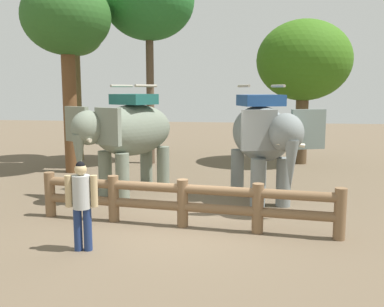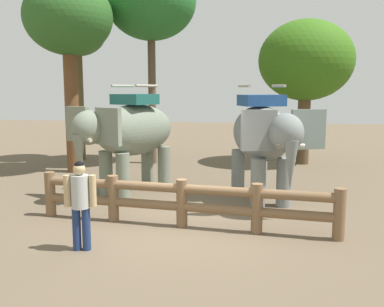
{
  "view_description": "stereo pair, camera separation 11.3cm",
  "coord_description": "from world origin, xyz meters",
  "px_view_note": "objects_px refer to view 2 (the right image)",
  "views": [
    {
      "loc": [
        1.48,
        -8.97,
        2.97
      ],
      "look_at": [
        0.0,
        1.46,
        1.4
      ],
      "focal_mm": 40.51,
      "sensor_mm": 36.0,
      "label": 1
    },
    {
      "loc": [
        1.59,
        -8.95,
        2.97
      ],
      "look_at": [
        0.0,
        1.46,
        1.4
      ],
      "focal_mm": 40.51,
      "sensor_mm": 36.0,
      "label": 2
    }
  ],
  "objects_px": {
    "log_fence": "(182,200)",
    "elephant_center": "(264,137)",
    "tree_deep_back": "(68,21)",
    "tree_back_center": "(306,61)",
    "tourist_woman_in_black": "(80,199)",
    "tree_far_right": "(78,35)",
    "elephant_near_left": "(129,133)",
    "tree_far_left": "(151,2)"
  },
  "relations": [
    {
      "from": "elephant_near_left",
      "to": "elephant_center",
      "type": "distance_m",
      "value": 3.79
    },
    {
      "from": "log_fence",
      "to": "elephant_center",
      "type": "xyz_separation_m",
      "value": [
        1.74,
        2.48,
        1.13
      ]
    },
    {
      "from": "elephant_near_left",
      "to": "tourist_woman_in_black",
      "type": "height_order",
      "value": "elephant_near_left"
    },
    {
      "from": "elephant_near_left",
      "to": "elephant_center",
      "type": "height_order",
      "value": "elephant_near_left"
    },
    {
      "from": "elephant_near_left",
      "to": "elephant_center",
      "type": "bearing_deg",
      "value": -6.18
    },
    {
      "from": "elephant_near_left",
      "to": "tree_far_right",
      "type": "bearing_deg",
      "value": 124.66
    },
    {
      "from": "elephant_center",
      "to": "tree_far_left",
      "type": "relative_size",
      "value": 0.47
    },
    {
      "from": "log_fence",
      "to": "tree_deep_back",
      "type": "height_order",
      "value": "tree_deep_back"
    },
    {
      "from": "elephant_center",
      "to": "tree_far_right",
      "type": "xyz_separation_m",
      "value": [
        -7.5,
        5.81,
        3.43
      ]
    },
    {
      "from": "tourist_woman_in_black",
      "to": "log_fence",
      "type": "bearing_deg",
      "value": 45.62
    },
    {
      "from": "tree_back_center",
      "to": "tree_deep_back",
      "type": "height_order",
      "value": "tree_deep_back"
    },
    {
      "from": "log_fence",
      "to": "elephant_center",
      "type": "bearing_deg",
      "value": 54.95
    },
    {
      "from": "elephant_center",
      "to": "tree_deep_back",
      "type": "bearing_deg",
      "value": 154.66
    },
    {
      "from": "tree_far_left",
      "to": "log_fence",
      "type": "bearing_deg",
      "value": -71.88
    },
    {
      "from": "tree_back_center",
      "to": "elephant_near_left",
      "type": "bearing_deg",
      "value": -133.04
    },
    {
      "from": "tree_far_left",
      "to": "tree_far_right",
      "type": "height_order",
      "value": "tree_far_left"
    },
    {
      "from": "tree_back_center",
      "to": "tree_far_left",
      "type": "bearing_deg",
      "value": -172.52
    },
    {
      "from": "log_fence",
      "to": "tree_deep_back",
      "type": "relative_size",
      "value": 0.99
    },
    {
      "from": "tourist_woman_in_black",
      "to": "tree_back_center",
      "type": "distance_m",
      "value": 11.86
    },
    {
      "from": "log_fence",
      "to": "elephant_near_left",
      "type": "height_order",
      "value": "elephant_near_left"
    },
    {
      "from": "tree_back_center",
      "to": "tree_deep_back",
      "type": "bearing_deg",
      "value": -160.09
    },
    {
      "from": "tree_far_left",
      "to": "elephant_center",
      "type": "bearing_deg",
      "value": -51.38
    },
    {
      "from": "elephant_near_left",
      "to": "tourist_woman_in_black",
      "type": "relative_size",
      "value": 2.15
    },
    {
      "from": "log_fence",
      "to": "tree_deep_back",
      "type": "xyz_separation_m",
      "value": [
        -4.97,
        5.66,
        4.7
      ]
    },
    {
      "from": "elephant_center",
      "to": "log_fence",
      "type": "bearing_deg",
      "value": -125.05
    },
    {
      "from": "tree_deep_back",
      "to": "elephant_near_left",
      "type": "bearing_deg",
      "value": -43.28
    },
    {
      "from": "elephant_center",
      "to": "tourist_woman_in_black",
      "type": "xyz_separation_m",
      "value": [
        -3.34,
        -4.12,
        -0.76
      ]
    },
    {
      "from": "log_fence",
      "to": "tree_far_left",
      "type": "xyz_separation_m",
      "value": [
        -2.59,
        7.9,
        5.67
      ]
    },
    {
      "from": "elephant_center",
      "to": "tree_far_right",
      "type": "bearing_deg",
      "value": 142.24
    },
    {
      "from": "log_fence",
      "to": "tree_back_center",
      "type": "bearing_deg",
      "value": 68.72
    },
    {
      "from": "tree_far_right",
      "to": "log_fence",
      "type": "bearing_deg",
      "value": -55.22
    },
    {
      "from": "elephant_center",
      "to": "tree_back_center",
      "type": "height_order",
      "value": "tree_back_center"
    },
    {
      "from": "tree_far_right",
      "to": "tree_far_left",
      "type": "bearing_deg",
      "value": -7.09
    },
    {
      "from": "tourist_woman_in_black",
      "to": "tree_back_center",
      "type": "relative_size",
      "value": 0.3
    },
    {
      "from": "tree_back_center",
      "to": "tree_far_right",
      "type": "bearing_deg",
      "value": -177.57
    },
    {
      "from": "tourist_woman_in_black",
      "to": "tree_far_right",
      "type": "height_order",
      "value": "tree_far_right"
    },
    {
      "from": "log_fence",
      "to": "elephant_near_left",
      "type": "relative_size",
      "value": 1.85
    },
    {
      "from": "tourist_woman_in_black",
      "to": "tree_deep_back",
      "type": "distance_m",
      "value": 9.13
    },
    {
      "from": "tree_deep_back",
      "to": "tree_back_center",
      "type": "bearing_deg",
      "value": 19.91
    },
    {
      "from": "log_fence",
      "to": "tree_far_right",
      "type": "bearing_deg",
      "value": 124.78
    },
    {
      "from": "tree_back_center",
      "to": "log_fence",
      "type": "bearing_deg",
      "value": -111.28
    },
    {
      "from": "log_fence",
      "to": "tree_far_right",
      "type": "relative_size",
      "value": 1.07
    }
  ]
}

